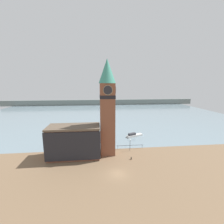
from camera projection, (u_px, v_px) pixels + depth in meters
ground_plane at (117, 174)px, 33.19m from camera, size 160.00×160.00×0.00m
water at (103, 113)px, 104.58m from camera, size 160.00×120.00×0.00m
far_shoreline at (101, 102)px, 143.23m from camera, size 180.00×3.00×5.00m
pier_railing at (130, 146)px, 46.06m from camera, size 8.30×0.08×1.09m
clock_tower at (107, 105)px, 40.59m from camera, size 4.54×4.54×26.15m
pier_building at (74, 141)px, 40.52m from camera, size 13.95×6.83×8.64m
boat_near at (134, 135)px, 56.63m from camera, size 6.61×3.88×1.55m
mooring_bollard_near at (131, 158)px, 39.48m from camera, size 0.35×0.35×0.74m
lamp_post at (130, 143)px, 44.30m from camera, size 0.32×0.32×3.61m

